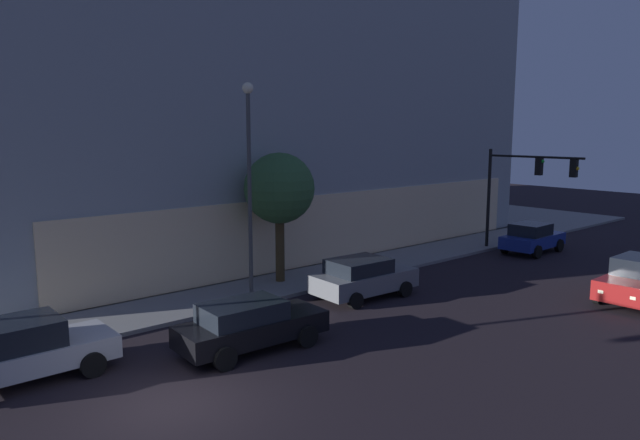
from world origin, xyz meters
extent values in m
plane|color=black|center=(0.00, 0.00, 0.00)|extent=(120.00, 120.00, 0.00)
cube|color=#4C4C51|center=(13.69, 23.09, 0.07)|extent=(32.07, 28.87, 0.15)
cube|color=#FEDCA9|center=(13.69, 9.06, 1.85)|extent=(28.51, 0.60, 3.41)
cube|color=#989FA1|center=(13.69, 23.09, 8.73)|extent=(31.67, 28.47, 17.16)
cylinder|color=black|center=(22.51, 5.90, 2.90)|extent=(0.18, 0.18, 5.51)
cylinder|color=black|center=(22.62, 3.30, 5.30)|extent=(0.34, 5.21, 0.12)
cube|color=black|center=(22.63, 3.04, 4.80)|extent=(0.33, 0.33, 0.90)
sphere|color=green|center=(22.64, 2.86, 5.08)|extent=(0.18, 0.18, 0.18)
cube|color=black|center=(22.71, 1.21, 4.80)|extent=(0.33, 0.33, 0.90)
sphere|color=yellow|center=(22.72, 1.03, 4.80)|extent=(0.18, 0.18, 0.18)
cylinder|color=#474747|center=(6.75, 6.37, 4.14)|extent=(0.16, 0.16, 7.98)
sphere|color=#F9EFC6|center=(6.75, 6.37, 8.28)|extent=(0.44, 0.44, 0.44)
cylinder|color=#47371E|center=(8.93, 7.35, 1.58)|extent=(0.39, 0.39, 2.87)
sphere|color=#345E32|center=(8.93, 7.35, 4.24)|extent=(3.05, 3.05, 3.05)
cube|color=#B7BABF|center=(-2.17, 3.85, 0.67)|extent=(4.43, 1.93, 0.64)
cube|color=black|center=(-2.50, 3.85, 1.34)|extent=(2.33, 1.73, 0.71)
cube|color=#F9F4CC|center=(-0.01, 4.42, 0.67)|extent=(0.12, 0.20, 0.12)
cube|color=#F9F4CC|center=(-0.01, 3.27, 0.67)|extent=(0.12, 0.20, 0.12)
cylinder|color=black|center=(-0.80, 4.81, 0.35)|extent=(0.70, 0.24, 0.70)
cylinder|color=black|center=(-0.80, 2.89, 0.35)|extent=(0.70, 0.24, 0.70)
cube|color=black|center=(3.65, 1.70, 0.68)|extent=(4.74, 1.93, 0.66)
cube|color=black|center=(3.30, 1.71, 1.29)|extent=(2.53, 1.66, 0.56)
cube|color=#F9F4CC|center=(5.95, 2.12, 0.68)|extent=(0.13, 0.20, 0.12)
cube|color=#F9F4CC|center=(5.91, 1.08, 0.68)|extent=(0.13, 0.20, 0.12)
cylinder|color=black|center=(5.13, 2.50, 0.35)|extent=(0.71, 0.27, 0.70)
cylinder|color=black|center=(5.06, 0.77, 0.35)|extent=(0.71, 0.27, 0.70)
cylinder|color=black|center=(2.24, 2.62, 0.35)|extent=(0.71, 0.27, 0.70)
cylinder|color=black|center=(2.16, 0.89, 0.35)|extent=(0.71, 0.27, 0.70)
cube|color=slate|center=(10.31, 3.51, 0.69)|extent=(4.40, 2.15, 0.74)
cube|color=black|center=(9.98, 3.53, 1.34)|extent=(2.41, 1.86, 0.56)
cube|color=#F9F4CC|center=(12.44, 3.99, 0.69)|extent=(0.13, 0.21, 0.12)
cube|color=#F9F4CC|center=(12.38, 2.83, 0.69)|extent=(0.13, 0.21, 0.12)
cylinder|color=black|center=(11.69, 4.42, 0.32)|extent=(0.65, 0.27, 0.64)
cylinder|color=black|center=(11.59, 2.48, 0.32)|extent=(0.65, 0.27, 0.64)
cylinder|color=black|center=(9.02, 4.55, 0.32)|extent=(0.65, 0.27, 0.64)
cylinder|color=black|center=(8.92, 2.61, 0.32)|extent=(0.65, 0.27, 0.64)
cube|color=maroon|center=(17.80, -4.01, 0.71)|extent=(4.06, 1.97, 0.76)
cube|color=#F9F4CC|center=(15.85, -4.61, 0.71)|extent=(0.12, 0.20, 0.12)
cube|color=#F9F4CC|center=(15.83, -3.48, 0.71)|extent=(0.12, 0.20, 0.12)
cylinder|color=black|center=(16.54, -3.08, 0.33)|extent=(0.67, 0.25, 0.67)
cylinder|color=black|center=(19.03, -3.04, 0.33)|extent=(0.67, 0.25, 0.67)
cube|color=navy|center=(23.51, 3.65, 0.69)|extent=(4.18, 2.00, 0.66)
cube|color=black|center=(23.20, 3.63, 1.33)|extent=(2.05, 1.74, 0.63)
cube|color=#F9F4CC|center=(25.49, 4.28, 0.69)|extent=(0.13, 0.20, 0.12)
cube|color=#F9F4CC|center=(25.54, 3.17, 0.69)|extent=(0.13, 0.20, 0.12)
cylinder|color=black|center=(24.75, 4.62, 0.35)|extent=(0.72, 0.27, 0.71)
cylinder|color=black|center=(24.82, 2.77, 0.35)|extent=(0.72, 0.27, 0.71)
cylinder|color=black|center=(22.20, 4.52, 0.35)|extent=(0.72, 0.27, 0.71)
cylinder|color=black|center=(22.27, 2.67, 0.35)|extent=(0.72, 0.27, 0.71)
camera|label=1|loc=(-5.95, -12.67, 6.71)|focal=32.75mm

